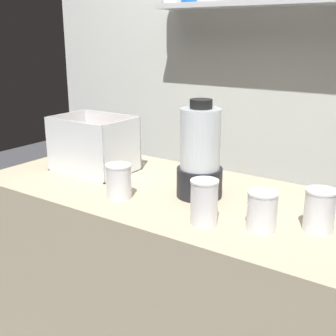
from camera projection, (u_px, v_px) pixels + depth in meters
name	position (u px, v px, depth m)	size (l,w,h in m)	color
counter	(168.00, 299.00, 1.71)	(1.40, 0.64, 0.90)	tan
back_wall_unit	(260.00, 72.00, 2.07)	(2.60, 0.24, 2.50)	silver
carrot_display_bin	(95.00, 154.00, 1.78)	(0.31, 0.22, 0.22)	white
blender_pitcher	(200.00, 156.00, 1.47)	(0.16, 0.16, 0.33)	black
juice_cup_pomegranate_far_left	(119.00, 184.00, 1.48)	(0.09, 0.09, 0.12)	white
juice_cup_beet_left	(204.00, 204.00, 1.27)	(0.08, 0.08, 0.13)	white
juice_cup_orange_middle	(262.00, 213.00, 1.24)	(0.09, 0.09, 0.11)	white
juice_cup_mango_right	(319.00, 213.00, 1.23)	(0.09, 0.09, 0.12)	white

